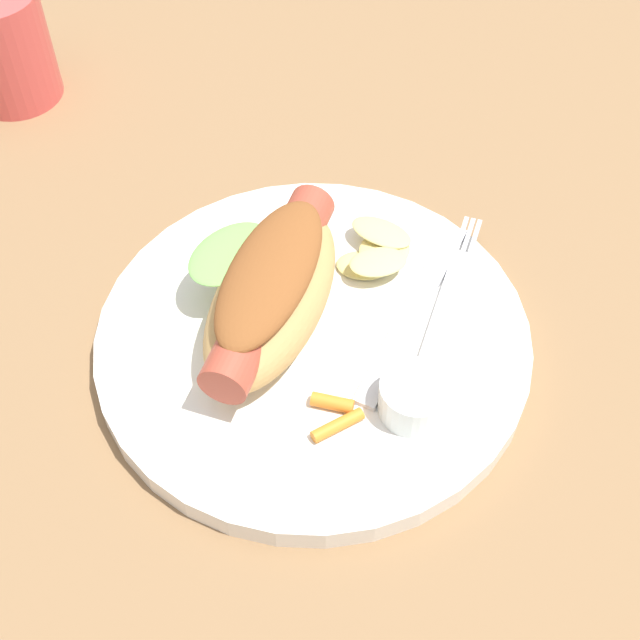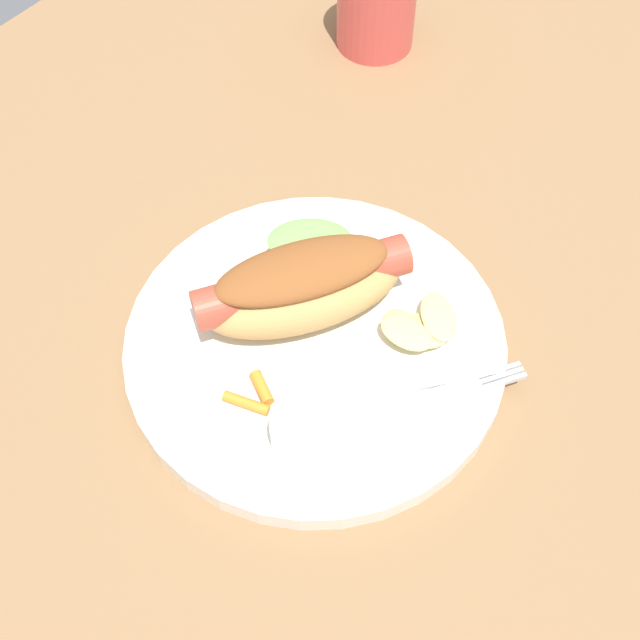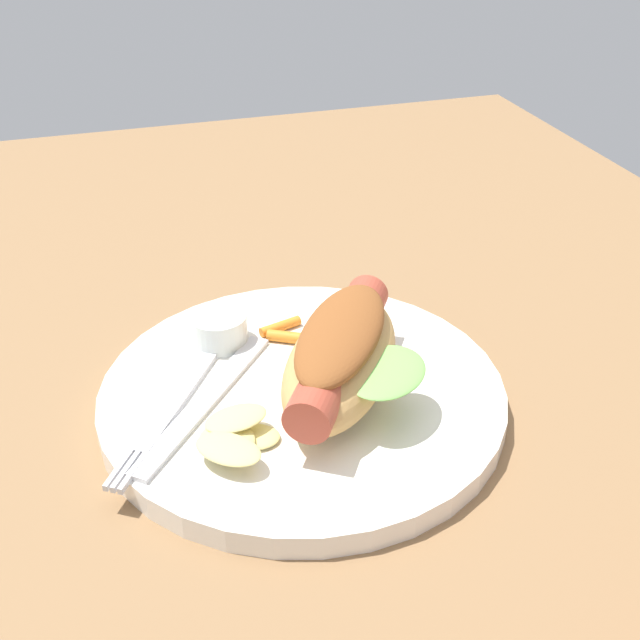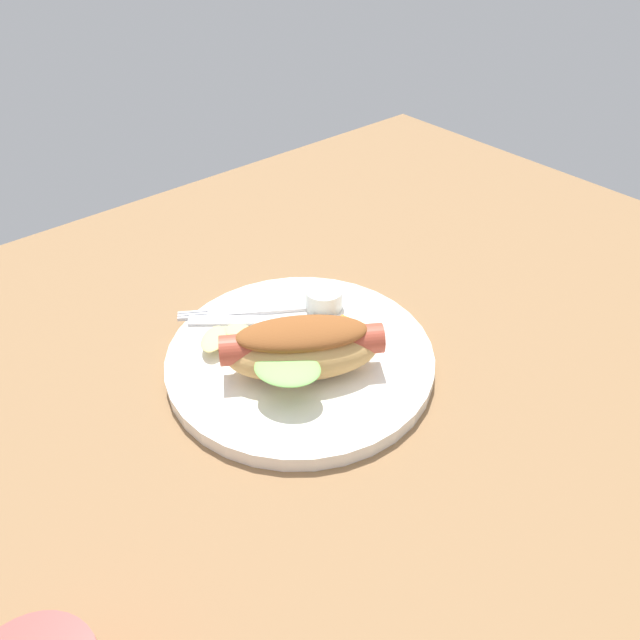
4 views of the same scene
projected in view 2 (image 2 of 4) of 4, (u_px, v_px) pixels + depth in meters
The scene contains 9 objects.
ground_plane at pixel (291, 356), 61.96cm from camera, with size 120.00×90.00×1.80cm, color olive.
plate at pixel (315, 345), 60.49cm from camera, with size 26.65×26.65×1.60cm, color white.
hot_dog at pixel (303, 284), 58.82cm from camera, with size 15.52×13.22×5.63cm.
sauce_ramekin at pixel (302, 433), 54.39cm from camera, with size 4.11×4.11×2.29cm, color white.
fork at pixel (419, 403), 56.71cm from camera, with size 12.88×8.91×0.40cm.
knife at pixel (391, 386), 57.45cm from camera, with size 15.56×1.40×0.36cm, color silver.
chips_pile at pixel (420, 327), 59.37cm from camera, with size 6.29×6.13×1.61cm.
carrot_garnish at pixel (254, 395), 56.80cm from camera, with size 3.24×3.27×0.83cm.
drinking_cup at pixel (377, 1), 77.18cm from camera, with size 7.13×7.13×8.81cm, color #D84C47.
Camera 2 is at (25.01, 21.85, 51.51)cm, focal length 48.33 mm.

